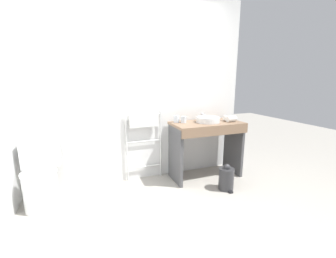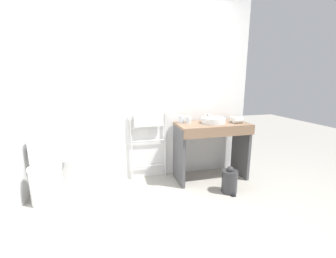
% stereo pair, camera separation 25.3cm
% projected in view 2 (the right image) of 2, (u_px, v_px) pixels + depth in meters
% --- Properties ---
extents(ground_plane, '(12.00, 12.00, 0.00)m').
position_uv_depth(ground_plane, '(167.00, 236.00, 2.08)').
color(ground_plane, '#A8A399').
extents(wall_back, '(3.19, 0.12, 2.55)m').
position_uv_depth(wall_back, '(142.00, 90.00, 3.12)').
color(wall_back, white).
rests_on(wall_back, ground_plane).
extents(toilet, '(0.41, 0.53, 0.77)m').
position_uv_depth(toilet, '(47.00, 172.00, 2.68)').
color(toilet, white).
rests_on(toilet, ground_plane).
extents(towel_radiator, '(0.52, 0.06, 0.98)m').
position_uv_depth(towel_radiator, '(149.00, 130.00, 3.16)').
color(towel_radiator, silver).
rests_on(towel_radiator, ground_plane).
extents(vanity_counter, '(1.00, 0.52, 0.82)m').
position_uv_depth(vanity_counter, '(212.00, 141.00, 3.17)').
color(vanity_counter, '#84664C').
rests_on(vanity_counter, ground_plane).
extents(sink_basin, '(0.33, 0.33, 0.08)m').
position_uv_depth(sink_basin, '(213.00, 120.00, 3.11)').
color(sink_basin, white).
rests_on(sink_basin, vanity_counter).
extents(faucet, '(0.02, 0.10, 0.11)m').
position_uv_depth(faucet, '(208.00, 116.00, 3.27)').
color(faucet, silver).
rests_on(faucet, vanity_counter).
extents(cup_near_wall, '(0.08, 0.08, 0.10)m').
position_uv_depth(cup_near_wall, '(181.00, 119.00, 3.15)').
color(cup_near_wall, silver).
rests_on(cup_near_wall, vanity_counter).
extents(cup_near_edge, '(0.08, 0.08, 0.09)m').
position_uv_depth(cup_near_edge, '(188.00, 120.00, 3.12)').
color(cup_near_edge, silver).
rests_on(cup_near_edge, vanity_counter).
extents(hair_dryer, '(0.18, 0.17, 0.09)m').
position_uv_depth(hair_dryer, '(238.00, 120.00, 3.13)').
color(hair_dryer, white).
rests_on(hair_dryer, vanity_counter).
extents(trash_bin, '(0.20, 0.23, 0.35)m').
position_uv_depth(trash_bin, '(229.00, 181.00, 2.85)').
color(trash_bin, '#333335').
rests_on(trash_bin, ground_plane).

